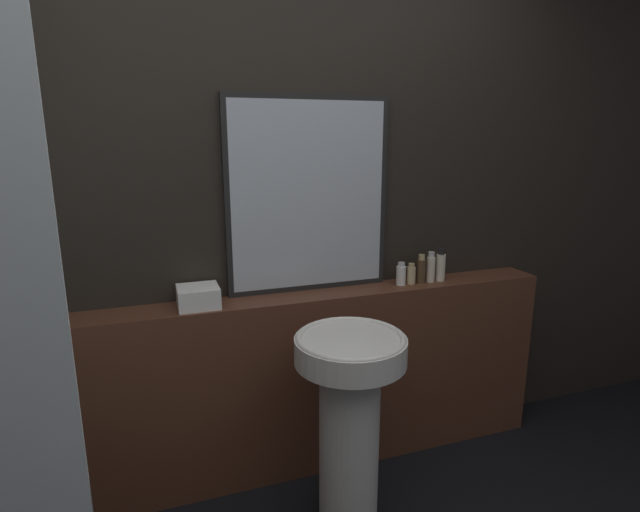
{
  "coord_description": "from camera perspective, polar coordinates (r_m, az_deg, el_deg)",
  "views": [
    {
      "loc": [
        -0.65,
        -0.77,
        1.63
      ],
      "look_at": [
        0.06,
        1.26,
        1.11
      ],
      "focal_mm": 28.0,
      "sensor_mm": 36.0,
      "label": 1
    }
  ],
  "objects": [
    {
      "name": "wall_back",
      "position": [
        2.39,
        -3.3,
        4.32
      ],
      "size": [
        8.0,
        0.06,
        2.5
      ],
      "color": "black",
      "rests_on": "ground_plane"
    },
    {
      "name": "vanity_counter",
      "position": [
        2.52,
        -2.19,
        -14.35
      ],
      "size": [
        2.58,
        0.2,
        0.9
      ],
      "color": "#512D1E",
      "rests_on": "ground_plane"
    },
    {
      "name": "pedestal_sink",
      "position": [
        2.12,
        3.39,
        -17.62
      ],
      "size": [
        0.44,
        0.44,
        0.88
      ],
      "color": "silver",
      "rests_on": "ground_plane"
    },
    {
      "name": "mirror",
      "position": [
        2.34,
        -1.31,
        6.88
      ],
      "size": [
        0.79,
        0.03,
        0.91
      ],
      "color": "black",
      "rests_on": "vanity_counter"
    },
    {
      "name": "towel_stack",
      "position": [
        2.25,
        -13.74,
        -4.54
      ],
      "size": [
        0.18,
        0.17,
        0.09
      ],
      "color": "white",
      "rests_on": "vanity_counter"
    },
    {
      "name": "shampoo_bottle",
      "position": [
        2.53,
        9.24,
        -2.09
      ],
      "size": [
        0.05,
        0.05,
        0.12
      ],
      "color": "white",
      "rests_on": "vanity_counter"
    },
    {
      "name": "conditioner_bottle",
      "position": [
        2.56,
        10.38,
        -2.08
      ],
      "size": [
        0.04,
        0.04,
        0.11
      ],
      "color": "#C6B284",
      "rests_on": "vanity_counter"
    },
    {
      "name": "lotion_bottle",
      "position": [
        2.58,
        11.48,
        -1.55
      ],
      "size": [
        0.04,
        0.04,
        0.15
      ],
      "color": "#4C3823",
      "rests_on": "vanity_counter"
    },
    {
      "name": "body_wash_bottle",
      "position": [
        2.61,
        12.54,
        -1.34
      ],
      "size": [
        0.04,
        0.04,
        0.16
      ],
      "color": "beige",
      "rests_on": "vanity_counter"
    },
    {
      "name": "hand_soap_bottle",
      "position": [
        2.63,
        13.62,
        -1.1
      ],
      "size": [
        0.05,
        0.05,
        0.17
      ],
      "color": "beige",
      "rests_on": "vanity_counter"
    }
  ]
}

